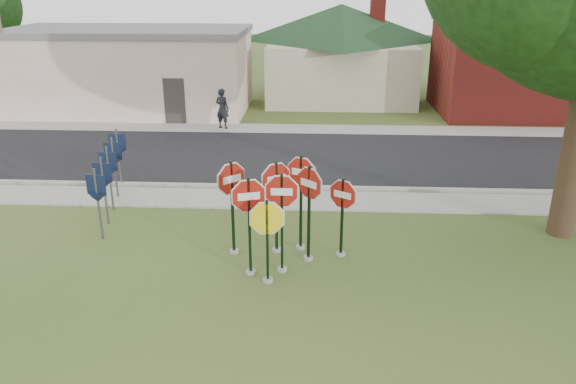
# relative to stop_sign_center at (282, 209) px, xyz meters

# --- Properties ---
(ground) EXTENTS (120.00, 120.00, 0.00)m
(ground) POSITION_rel_stop_sign_center_xyz_m (0.04, -0.98, -1.62)
(ground) COLOR #2F4B1C
(ground) RESTS_ON ground
(sidewalk_near) EXTENTS (60.00, 1.60, 0.06)m
(sidewalk_near) POSITION_rel_stop_sign_center_xyz_m (0.04, 4.52, -1.59)
(sidewalk_near) COLOR #97978E
(sidewalk_near) RESTS_ON ground
(road) EXTENTS (60.00, 7.00, 0.04)m
(road) POSITION_rel_stop_sign_center_xyz_m (0.04, 9.02, -1.60)
(road) COLOR black
(road) RESTS_ON ground
(sidewalk_far) EXTENTS (60.00, 1.60, 0.06)m
(sidewalk_far) POSITION_rel_stop_sign_center_xyz_m (0.04, 13.32, -1.59)
(sidewalk_far) COLOR #97978E
(sidewalk_far) RESTS_ON ground
(curb) EXTENTS (60.00, 0.20, 0.14)m
(curb) POSITION_rel_stop_sign_center_xyz_m (0.04, 5.52, -1.55)
(curb) COLOR #97978E
(curb) RESTS_ON ground
(stop_sign_center) EXTENTS (1.09, 0.24, 2.60)m
(stop_sign_center) POSITION_rel_stop_sign_center_xyz_m (0.00, 0.00, 0.00)
(stop_sign_center) COLOR gray
(stop_sign_center) RESTS_ON ground
(stop_sign_yellow) EXTENTS (1.10, 0.24, 2.16)m
(stop_sign_yellow) POSITION_rel_stop_sign_center_xyz_m (-0.30, -0.53, -0.33)
(stop_sign_yellow) COLOR gray
(stop_sign_yellow) RESTS_ON ground
(stop_sign_left) EXTENTS (1.07, 0.34, 2.55)m
(stop_sign_left) POSITION_rel_stop_sign_center_xyz_m (-0.74, -0.18, -0.03)
(stop_sign_left) COLOR gray
(stop_sign_left) RESTS_ON ground
(stop_sign_right) EXTENTS (0.82, 0.75, 2.59)m
(stop_sign_right) POSITION_rel_stop_sign_center_xyz_m (0.62, 0.61, -0.01)
(stop_sign_right) COLOR gray
(stop_sign_right) RESTS_ON ground
(stop_sign_back_right) EXTENTS (0.98, 0.43, 2.64)m
(stop_sign_back_right) POSITION_rel_stop_sign_center_xyz_m (0.41, 1.21, 0.03)
(stop_sign_back_right) COLOR gray
(stop_sign_back_right) RESTS_ON ground
(stop_sign_back_left) EXTENTS (0.94, 0.60, 2.55)m
(stop_sign_back_left) POSITION_rel_stop_sign_center_xyz_m (-0.20, 1.02, -0.03)
(stop_sign_back_left) COLOR gray
(stop_sign_back_left) RESTS_ON ground
(stop_sign_far_right) EXTENTS (0.88, 0.55, 2.18)m
(stop_sign_far_right) POSITION_rel_stop_sign_center_xyz_m (1.44, 0.88, -0.32)
(stop_sign_far_right) COLOR gray
(stop_sign_far_right) RESTS_ON ground
(stop_sign_far_left) EXTENTS (0.83, 0.78, 2.58)m
(stop_sign_far_left) POSITION_rel_stop_sign_center_xyz_m (-1.29, 0.88, -0.00)
(stop_sign_far_left) COLOR gray
(stop_sign_far_left) RESTS_ON ground
(route_sign_row) EXTENTS (1.43, 4.63, 2.00)m
(route_sign_row) POSITION_rel_stop_sign_center_xyz_m (-5.36, 3.52, -0.39)
(route_sign_row) COLOR #59595E
(route_sign_row) RESTS_ON ground
(building_stucco) EXTENTS (12.20, 6.20, 4.20)m
(building_stucco) POSITION_rel_stop_sign_center_xyz_m (-8.96, 17.01, 0.53)
(building_stucco) COLOR silver
(building_stucco) RESTS_ON ground
(building_house) EXTENTS (11.60, 11.60, 6.20)m
(building_house) POSITION_rel_stop_sign_center_xyz_m (2.04, 21.02, 2.03)
(building_house) COLOR #C2B99A
(building_house) RESTS_ON ground
(building_brick) EXTENTS (10.20, 6.20, 4.75)m
(building_brick) POSITION_rel_stop_sign_center_xyz_m (12.04, 17.51, 0.79)
(building_brick) COLOR maroon
(building_brick) RESTS_ON ground
(pedestrian) EXTENTS (0.80, 0.68, 1.85)m
(pedestrian) POSITION_rel_stop_sign_center_xyz_m (-3.56, 13.19, -0.63)
(pedestrian) COLOR black
(pedestrian) RESTS_ON sidewalk_far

